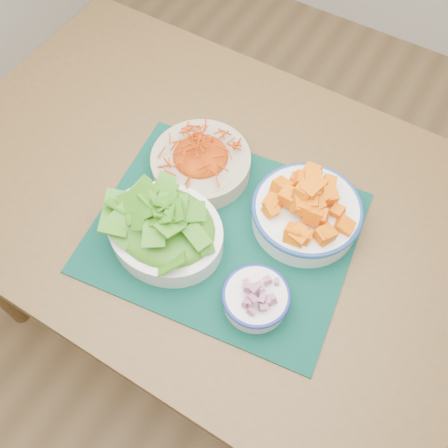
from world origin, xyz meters
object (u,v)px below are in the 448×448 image
(placemat, at_px, (224,232))
(lettuce_bowl, at_px, (164,227))
(squash_bowl, at_px, (307,208))
(onion_bowl, at_px, (256,297))
(carrot_bowl, at_px, (201,160))
(table, at_px, (206,213))

(placemat, relative_size, lettuce_bowl, 2.03)
(squash_bowl, bearing_deg, placemat, -140.62)
(onion_bowl, bearing_deg, lettuce_bowl, 172.67)
(carrot_bowl, relative_size, onion_bowl, 1.87)
(placemat, distance_m, onion_bowl, 0.17)
(table, height_order, placemat, placemat)
(squash_bowl, distance_m, onion_bowl, 0.21)
(placemat, bearing_deg, lettuce_bowl, -147.65)
(carrot_bowl, relative_size, squash_bowl, 0.89)
(squash_bowl, bearing_deg, table, -170.51)
(placemat, height_order, onion_bowl, onion_bowl)
(table, height_order, onion_bowl, onion_bowl)
(placemat, relative_size, carrot_bowl, 2.04)
(placemat, height_order, lettuce_bowl, lettuce_bowl)
(carrot_bowl, bearing_deg, lettuce_bowl, -80.06)
(lettuce_bowl, xyz_separation_m, onion_bowl, (0.22, -0.03, -0.02))
(squash_bowl, bearing_deg, lettuce_bowl, -140.40)
(lettuce_bowl, bearing_deg, carrot_bowl, 104.07)
(table, relative_size, carrot_bowl, 4.86)
(placemat, relative_size, squash_bowl, 1.82)
(squash_bowl, distance_m, lettuce_bowl, 0.29)
(placemat, distance_m, lettuce_bowl, 0.13)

